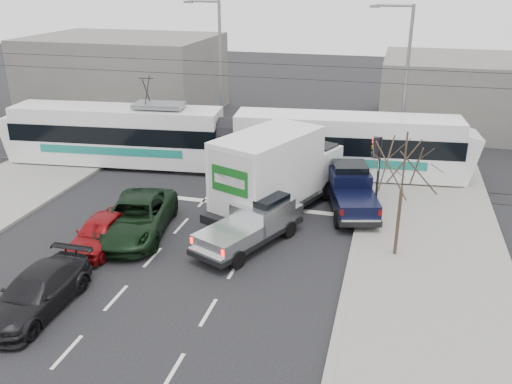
% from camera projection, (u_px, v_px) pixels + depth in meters
% --- Properties ---
extents(ground, '(120.00, 120.00, 0.00)m').
position_uv_depth(ground, '(193.00, 263.00, 21.11)').
color(ground, black).
rests_on(ground, ground).
extents(sidewalk_right, '(6.00, 60.00, 0.15)m').
position_uv_depth(sidewalk_right, '(434.00, 293.00, 18.96)').
color(sidewalk_right, gray).
rests_on(sidewalk_right, ground).
extents(rails, '(60.00, 1.60, 0.03)m').
position_uv_depth(rails, '(257.00, 176.00, 30.08)').
color(rails, '#33302D').
rests_on(rails, ground).
extents(building_left, '(14.00, 10.00, 6.00)m').
position_uv_depth(building_left, '(125.00, 75.00, 43.02)').
color(building_left, slate).
rests_on(building_left, ground).
extents(building_right, '(12.00, 10.00, 5.00)m').
position_uv_depth(building_right, '(468.00, 93.00, 38.87)').
color(building_right, slate).
rests_on(building_right, ground).
extents(bare_tree, '(2.40, 2.40, 5.00)m').
position_uv_depth(bare_tree, '(404.00, 167.00, 20.14)').
color(bare_tree, '#47382B').
rests_on(bare_tree, ground).
extents(traffic_signal, '(0.44, 0.44, 3.60)m').
position_uv_depth(traffic_signal, '(377.00, 158.00, 24.39)').
color(traffic_signal, black).
rests_on(traffic_signal, ground).
extents(street_lamp_near, '(2.38, 0.25, 9.00)m').
position_uv_depth(street_lamp_near, '(403.00, 78.00, 30.03)').
color(street_lamp_near, slate).
rests_on(street_lamp_near, ground).
extents(street_lamp_far, '(2.38, 0.25, 9.00)m').
position_uv_depth(street_lamp_far, '(218.00, 64.00, 34.54)').
color(street_lamp_far, slate).
rests_on(street_lamp_far, ground).
extents(catenary, '(60.00, 0.20, 7.00)m').
position_uv_depth(catenary, '(257.00, 108.00, 28.63)').
color(catenary, black).
rests_on(catenary, ground).
extents(tram, '(25.26, 5.10, 5.13)m').
position_uv_depth(tram, '(227.00, 140.00, 30.37)').
color(tram, white).
rests_on(tram, ground).
extents(silver_pickup, '(3.83, 5.62, 1.94)m').
position_uv_depth(silver_pickup, '(254.00, 222.00, 22.34)').
color(silver_pickup, black).
rests_on(silver_pickup, ground).
extents(box_truck, '(5.47, 8.29, 3.93)m').
position_uv_depth(box_truck, '(276.00, 172.00, 25.03)').
color(box_truck, black).
rests_on(box_truck, ground).
extents(navy_pickup, '(3.04, 5.31, 2.11)m').
position_uv_depth(navy_pickup, '(351.00, 190.00, 25.45)').
color(navy_pickup, black).
rests_on(navy_pickup, ground).
extents(green_car, '(3.56, 6.02, 1.57)m').
position_uv_depth(green_car, '(136.00, 217.00, 23.18)').
color(green_car, black).
rests_on(green_car, ground).
extents(red_car, '(1.76, 4.01, 1.34)m').
position_uv_depth(red_car, '(100.00, 232.00, 22.09)').
color(red_car, maroon).
rests_on(red_car, ground).
extents(dark_car, '(1.92, 4.66, 1.35)m').
position_uv_depth(dark_car, '(37.00, 292.00, 17.92)').
color(dark_car, black).
rests_on(dark_car, ground).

